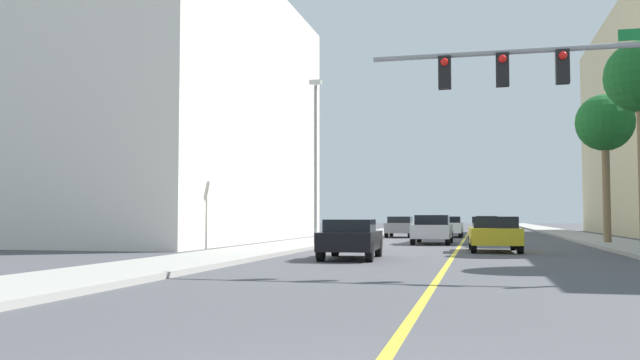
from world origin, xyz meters
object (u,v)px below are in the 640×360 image
at_px(car_gray, 400,226).
at_px(car_white, 449,226).
at_px(street_lamp, 315,152).
at_px(car_black, 351,238).
at_px(car_silver, 432,229).
at_px(palm_far, 605,124).
at_px(car_yellow, 494,233).
at_px(car_green, 486,225).
at_px(traffic_signal_mast, 593,90).

xyz_separation_m(car_gray, car_white, (3.22, 1.26, 0.01)).
distance_m(street_lamp, car_gray, 15.75).
xyz_separation_m(car_black, car_silver, (1.82, 12.96, 0.07)).
bearing_deg(palm_far, street_lamp, -159.28).
relative_size(car_gray, car_yellow, 0.97).
xyz_separation_m(car_yellow, car_white, (-2.65, 18.72, 0.00)).
distance_m(palm_far, car_green, 17.78).
relative_size(palm_far, car_yellow, 1.86).
xyz_separation_m(traffic_signal_mast, car_gray, (-8.01, 28.22, -3.74)).
bearing_deg(car_yellow, car_silver, 110.35).
bearing_deg(car_gray, car_black, 92.11).
bearing_deg(car_silver, car_black, -97.76).
xyz_separation_m(palm_far, car_silver, (-8.55, -0.40, -5.25)).
relative_size(street_lamp, palm_far, 1.05).
xyz_separation_m(palm_far, car_black, (-10.37, -13.36, -5.32)).
relative_size(car_silver, car_gray, 1.16).
bearing_deg(car_silver, traffic_signal_mast, -73.73).
bearing_deg(car_green, car_black, -100.65).
relative_size(car_silver, car_yellow, 1.12).
distance_m(street_lamp, palm_far, 14.67).
bearing_deg(car_black, palm_far, 49.34).
height_order(street_lamp, car_yellow, street_lamp).
height_order(palm_far, car_white, palm_far).
bearing_deg(street_lamp, car_white, 71.75).
bearing_deg(car_gray, car_green, -134.39).
bearing_deg(traffic_signal_mast, car_silver, 106.03).
bearing_deg(car_white, street_lamp, -108.27).
relative_size(street_lamp, car_yellow, 1.94).
height_order(traffic_signal_mast, street_lamp, street_lamp).
bearing_deg(car_white, car_black, -94.99).
distance_m(street_lamp, car_green, 22.91).
relative_size(street_lamp, car_gray, 2.01).
bearing_deg(car_black, car_white, 82.18).
relative_size(traffic_signal_mast, car_yellow, 2.07).
bearing_deg(palm_far, car_silver, -177.33).
bearing_deg(street_lamp, palm_far, 20.72).
xyz_separation_m(car_green, car_yellow, (0.09, -23.47, -0.01)).
height_order(car_green, car_white, car_green).
height_order(palm_far, car_green, palm_far).
height_order(traffic_signal_mast, car_white, traffic_signal_mast).
xyz_separation_m(street_lamp, car_yellow, (8.06, -2.30, -3.69)).
relative_size(traffic_signal_mast, car_gray, 2.14).
distance_m(traffic_signal_mast, car_silver, 18.91).
height_order(palm_far, car_silver, palm_far).
xyz_separation_m(street_lamp, car_silver, (5.09, 4.76, -3.67)).
relative_size(street_lamp, car_silver, 1.74).
relative_size(car_green, car_silver, 1.03).
xyz_separation_m(car_silver, car_white, (0.32, 11.65, -0.02)).
xyz_separation_m(street_lamp, car_white, (5.41, 16.41, -3.69)).
distance_m(car_silver, car_white, 11.66).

